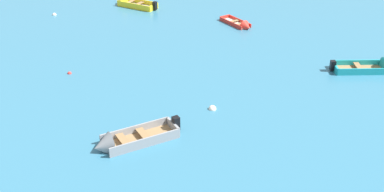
# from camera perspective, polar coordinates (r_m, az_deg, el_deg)

# --- Properties ---
(rowboat_red_near_left) EXTENTS (2.86, 3.39, 0.99)m
(rowboat_red_near_left) POSITION_cam_1_polar(r_m,az_deg,el_deg) (42.93, 5.72, 8.01)
(rowboat_red_near_left) COLOR beige
(rowboat_red_near_left) RESTS_ON ground_plane
(rowboat_turquoise_outer_right) EXTENTS (4.55, 1.74, 1.37)m
(rowboat_turquoise_outer_right) POSITION_cam_1_polar(r_m,az_deg,el_deg) (36.96, 20.16, 3.07)
(rowboat_turquoise_outer_right) COLOR #99754C
(rowboat_turquoise_outer_right) RESTS_ON ground_plane
(rowboat_grey_near_right) EXTENTS (4.67, 3.54, 1.36)m
(rowboat_grey_near_right) POSITION_cam_1_polar(r_m,az_deg,el_deg) (26.72, -7.93, -5.18)
(rowboat_grey_near_right) COLOR #99754C
(rowboat_grey_near_right) RESTS_ON ground_plane
(rowboat_yellow_distant_center) EXTENTS (4.35, 3.17, 1.31)m
(rowboat_yellow_distant_center) POSITION_cam_1_polar(r_m,az_deg,el_deg) (48.65, -7.14, 10.48)
(rowboat_yellow_distant_center) COLOR gray
(rowboat_yellow_distant_center) RESTS_ON ground_plane
(mooring_buoy_outer_edge) EXTENTS (0.38, 0.38, 0.38)m
(mooring_buoy_outer_edge) POSITION_cam_1_polar(r_m,az_deg,el_deg) (47.38, -15.40, 8.89)
(mooring_buoy_outer_edge) COLOR silver
(mooring_buoy_outer_edge) RESTS_ON ground_plane
(mooring_buoy_near_foreground) EXTENTS (0.48, 0.48, 0.48)m
(mooring_buoy_near_foreground) POSITION_cam_1_polar(r_m,az_deg,el_deg) (29.98, 2.33, -1.50)
(mooring_buoy_near_foreground) COLOR silver
(mooring_buoy_near_foreground) RESTS_ON ground_plane
(mooring_buoy_midfield) EXTENTS (0.28, 0.28, 0.28)m
(mooring_buoy_midfield) POSITION_cam_1_polar(r_m,az_deg,el_deg) (35.36, -13.78, 2.50)
(mooring_buoy_midfield) COLOR red
(mooring_buoy_midfield) RESTS_ON ground_plane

